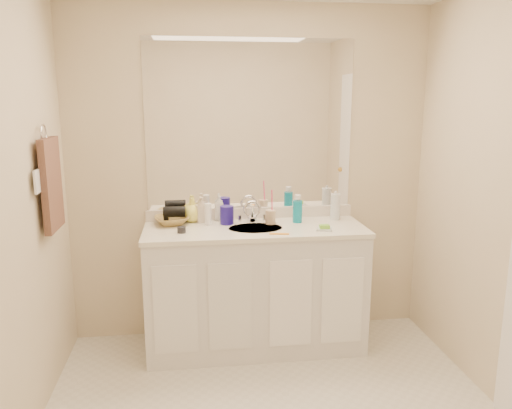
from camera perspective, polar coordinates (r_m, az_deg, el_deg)
name	(u,v)px	position (r m, az deg, el deg)	size (l,w,h in m)	color
wall_back	(250,175)	(3.64, -0.67, 3.38)	(2.60, 0.02, 2.40)	beige
wall_front	(389,351)	(1.20, 14.99, -15.87)	(2.60, 0.02, 2.40)	beige
vanity_cabinet	(255,289)	(3.58, -0.11, -9.66)	(1.50, 0.55, 0.85)	white
countertop	(255,229)	(3.44, -0.11, -2.84)	(1.52, 0.57, 0.03)	white
backsplash	(251,213)	(3.68, -0.63, -0.97)	(1.52, 0.03, 0.08)	silver
sink_basin	(255,230)	(3.42, -0.07, -2.88)	(0.37, 0.37, 0.02)	beige
faucet	(252,214)	(3.58, -0.44, -1.10)	(0.02, 0.02, 0.11)	silver
mirror	(250,125)	(3.60, -0.67, 9.04)	(1.48, 0.01, 1.20)	white
blue_mug	(227,215)	(3.51, -3.35, -1.21)	(0.09, 0.09, 0.13)	navy
tan_cup	(270,217)	(3.52, 1.67, -1.43)	(0.07, 0.07, 0.10)	beige
toothbrush	(272,203)	(3.50, 1.84, 0.18)	(0.01, 0.01, 0.19)	#FF437C
mouthwash_bottle	(297,211)	(3.56, 4.76, -0.79)	(0.07, 0.07, 0.16)	#0E8AAE
clear_pump_bottle	(335,207)	(3.68, 9.05, -0.25)	(0.07, 0.07, 0.19)	silver
soap_dish	(324,229)	(3.39, 7.81, -2.81)	(0.10, 0.08, 0.01)	silver
green_soap	(324,227)	(3.39, 7.82, -2.51)	(0.07, 0.05, 0.02)	#7BCE32
orange_comb	(279,234)	(3.26, 2.67, -3.36)	(0.13, 0.03, 0.01)	orange
dark_jar	(182,230)	(3.33, -8.51, -2.87)	(0.06, 0.06, 0.04)	black
extra_white_bottle	(208,214)	(3.50, -5.51, -1.10)	(0.05, 0.05, 0.15)	white
soap_bottle_white	(219,208)	(3.61, -4.22, -0.42)	(0.07, 0.07, 0.18)	silver
soap_bottle_cream	(201,209)	(3.59, -6.30, -0.53)	(0.08, 0.08, 0.18)	beige
soap_bottle_yellow	(192,210)	(3.60, -7.31, -0.60)	(0.13, 0.13, 0.17)	#FDF562
wicker_basket	(172,220)	(3.55, -9.59, -1.80)	(0.24, 0.24, 0.06)	olive
hair_dryer	(174,212)	(3.54, -9.30, -0.83)	(0.08, 0.08, 0.15)	black
towel_ring	(43,133)	(3.17, -23.12, 7.48)	(0.11, 0.11, 0.01)	silver
hand_towel	(52,184)	(3.19, -22.33, 2.14)	(0.04, 0.32, 0.55)	#432C24
switch_plate	(37,182)	(3.00, -23.76, 2.40)	(0.01, 0.09, 0.13)	white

